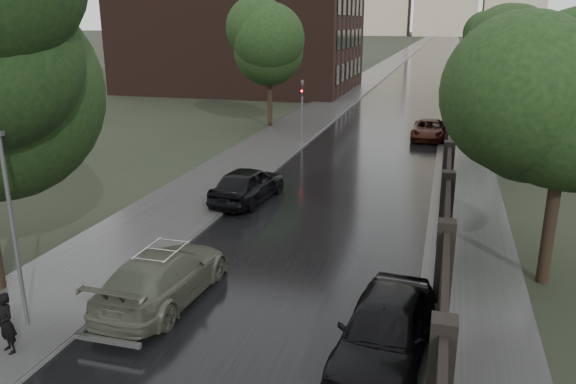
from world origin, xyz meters
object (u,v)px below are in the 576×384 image
at_px(volga_sedan, 163,276).
at_px(hatchback_left, 248,184).
at_px(pedestrian_umbrella, 1,292).
at_px(tree_right_b, 514,73).
at_px(tree_right_c, 492,54).
at_px(car_right_near, 385,330).
at_px(car_right_far, 429,130).
at_px(tree_left_far, 269,54).
at_px(lamp_post, 13,231).
at_px(tree_right_a, 565,117).
at_px(traffic_light, 302,106).

distance_m(volga_sedan, hatchback_left, 9.10).
bearing_deg(hatchback_left, pedestrian_umbrella, 90.67).
relative_size(tree_right_b, tree_right_c, 1.00).
xyz_separation_m(tree_right_c, car_right_near, (-4.10, -37.42, -4.14)).
bearing_deg(tree_right_b, hatchback_left, -140.77).
xyz_separation_m(tree_right_b, car_right_far, (-4.15, 6.71, -4.31)).
bearing_deg(pedestrian_umbrella, tree_left_far, 119.34).
bearing_deg(car_right_near, tree_left_far, 117.59).
bearing_deg(hatchback_left, tree_right_b, -134.03).
bearing_deg(tree_right_c, lamp_post, -108.52).
bearing_deg(tree_right_a, lamp_post, -153.26).
bearing_deg(hatchback_left, car_right_far, -107.05).
bearing_deg(car_right_far, tree_right_b, -57.16).
xyz_separation_m(hatchback_left, car_right_far, (6.95, 15.77, -0.14)).
distance_m(tree_left_far, volga_sedan, 27.01).
xyz_separation_m(tree_right_a, car_right_near, (-4.10, -5.42, -4.14)).
distance_m(tree_right_c, lamp_post, 40.67).
bearing_deg(tree_right_c, tree_left_far, -147.17).
distance_m(tree_left_far, lamp_post, 28.73).
bearing_deg(car_right_far, tree_left_far, 174.65).
relative_size(traffic_light, volga_sedan, 0.79).
height_order(tree_right_c, car_right_far, tree_right_c).
relative_size(traffic_light, car_right_near, 0.84).
distance_m(tree_left_far, tree_right_a, 26.91).
height_order(tree_left_far, tree_right_c, tree_left_far).
distance_m(car_right_far, pedestrian_umbrella, 29.54).
bearing_deg(traffic_light, car_right_far, 25.89).
bearing_deg(tree_right_c, car_right_far, -110.16).
xyz_separation_m(tree_right_b, pedestrian_umbrella, (-12.44, -21.62, -3.27)).
height_order(tree_left_far, tree_right_a, tree_left_far).
bearing_deg(pedestrian_umbrella, tree_right_c, 96.00).
bearing_deg(volga_sedan, lamp_post, 44.56).
bearing_deg(lamp_post, car_right_near, 7.01).
height_order(tree_right_c, car_right_near, tree_right_c).
relative_size(tree_right_a, volga_sedan, 1.38).
relative_size(tree_right_b, traffic_light, 1.75).
xyz_separation_m(volga_sedan, car_right_near, (6.22, -1.29, 0.07)).
bearing_deg(hatchback_left, tree_right_c, -105.56).
relative_size(tree_right_c, car_right_near, 1.48).
bearing_deg(tree_right_a, tree_right_b, 90.00).
bearing_deg(tree_right_a, traffic_light, 124.77).
distance_m(tree_right_a, tree_right_c, 32.00).
xyz_separation_m(hatchback_left, pedestrian_umbrella, (-1.34, -12.56, 0.91)).
height_order(tree_left_far, pedestrian_umbrella, tree_left_far).
height_order(volga_sedan, hatchback_left, hatchback_left).
height_order(tree_right_a, hatchback_left, tree_right_a).
xyz_separation_m(tree_right_a, pedestrian_umbrella, (-12.44, -7.62, -3.27)).
height_order(tree_left_far, traffic_light, tree_left_far).
distance_m(traffic_light, volga_sedan, 21.24).
bearing_deg(pedestrian_umbrella, traffic_light, 111.95).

